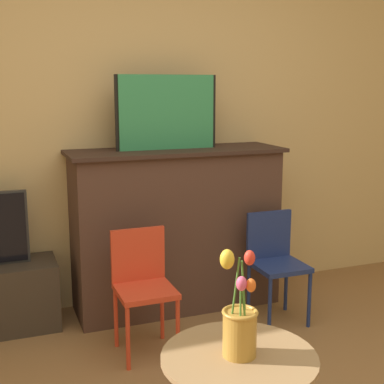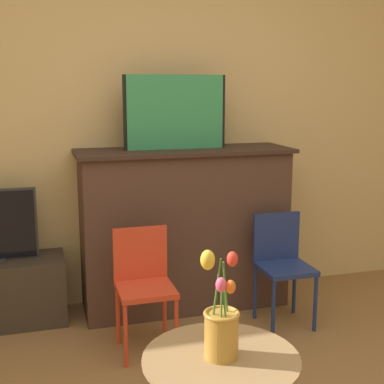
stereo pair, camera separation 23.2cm
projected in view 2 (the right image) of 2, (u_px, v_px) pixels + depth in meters
wall_back at (146, 107)px, 3.65m from camera, size 8.00×0.06×2.70m
fireplace_mantel at (184, 227)px, 3.62m from camera, size 1.42×0.48×1.09m
painting at (175, 112)px, 3.46m from camera, size 0.68×0.03×0.48m
chair_red at (144, 280)px, 3.04m from camera, size 0.31×0.31×0.70m
chair_blue at (282, 260)px, 3.38m from camera, size 0.31×0.31×0.70m
vase_tulips at (221, 325)px, 2.08m from camera, size 0.16×0.16×0.44m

